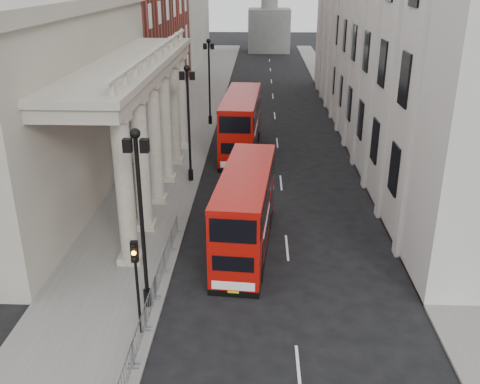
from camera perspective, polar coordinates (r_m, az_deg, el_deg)
The scene contains 17 objects.
ground at distance 22.11m, azimuth -10.25°, elevation -17.89°, with size 260.00×260.00×0.00m, color black.
sidewalk_west at distance 49.09m, azimuth -6.62°, elevation 5.42°, with size 6.00×140.00×0.12m, color slate.
sidewalk_east at distance 49.39m, azimuth 12.75°, elevation 5.12°, with size 3.00×140.00×0.12m, color slate.
kerb at distance 48.73m, azimuth -3.17°, elevation 5.42°, with size 0.20×140.00×0.14m, color slate.
portico_building at distance 38.39m, azimuth -20.94°, elevation 8.55°, with size 9.00×28.00×12.00m, color gray.
brick_building at distance 66.22m, azimuth -11.48°, elevation 19.10°, with size 9.00×32.00×22.00m, color maroon.
west_building_far at distance 97.68m, azimuth -7.04°, elevation 19.64°, with size 9.00×30.00×20.00m, color gray.
lamp_post_south at distance 22.97m, azimuth -10.53°, elevation -1.81°, with size 1.05×0.44×8.32m.
lamp_post_mid at distance 37.92m, azimuth -5.51°, elevation 8.06°, with size 1.05×0.44×8.32m.
lamp_post_north at distance 53.49m, azimuth -3.30°, elevation 12.26°, with size 1.05×0.44×8.32m.
traffic_light at distance 22.01m, azimuth -11.04°, elevation -8.25°, with size 0.28×0.33×4.30m.
crowd_barriers at distance 23.49m, azimuth -10.10°, elevation -13.11°, with size 0.50×18.75×1.10m.
bus_near at distance 28.99m, azimuth 0.60°, elevation -1.81°, with size 3.33×10.43×4.43m.
bus_far at distance 45.42m, azimuth 0.13°, elevation 7.44°, with size 3.26×11.36×4.85m.
pedestrian_a at distance 37.54m, azimuth -10.53°, elevation 1.34°, with size 0.63×0.41×1.73m, color black.
pedestrian_b at distance 40.58m, azimuth -10.85°, elevation 2.91°, with size 0.83×0.65×1.71m, color black.
pedestrian_c at distance 35.95m, azimuth -10.30°, elevation 0.50°, with size 0.90×0.58×1.84m, color black.
Camera 1 is at (4.36, -16.45, 14.12)m, focal length 40.00 mm.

